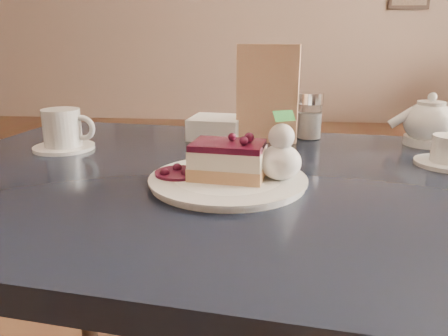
# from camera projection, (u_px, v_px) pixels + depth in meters

# --- Properties ---
(main_table) EXTENTS (1.35, 0.99, 0.78)m
(main_table) POSITION_uv_depth(u_px,v_px,m) (234.00, 216.00, 0.83)
(main_table) COLOR black
(main_table) RESTS_ON ground
(dessert_plate) EXTENTS (0.27, 0.27, 0.01)m
(dessert_plate) POSITION_uv_depth(u_px,v_px,m) (228.00, 181.00, 0.76)
(dessert_plate) COLOR white
(dessert_plate) RESTS_ON main_table
(cheesecake_slice) EXTENTS (0.14, 0.10, 0.06)m
(cheesecake_slice) POSITION_uv_depth(u_px,v_px,m) (228.00, 160.00, 0.75)
(cheesecake_slice) COLOR tan
(cheesecake_slice) RESTS_ON dessert_plate
(whipped_cream) EXTENTS (0.07, 0.07, 0.06)m
(whipped_cream) POSITION_uv_depth(u_px,v_px,m) (280.00, 162.00, 0.74)
(whipped_cream) COLOR white
(whipped_cream) RESTS_ON dessert_plate
(berry_sauce) EXTENTS (0.08, 0.08, 0.01)m
(berry_sauce) POSITION_uv_depth(u_px,v_px,m) (178.00, 173.00, 0.77)
(berry_sauce) COLOR black
(berry_sauce) RESTS_ON dessert_plate
(coffee_set) EXTENTS (0.14, 0.14, 0.09)m
(coffee_set) POSITION_uv_depth(u_px,v_px,m) (64.00, 131.00, 0.98)
(coffee_set) COLOR white
(coffee_set) RESTS_ON main_table
(tea_set) EXTENTS (0.17, 0.29, 0.11)m
(tea_set) POSITION_uv_depth(u_px,v_px,m) (432.00, 129.00, 0.99)
(tea_set) COLOR white
(tea_set) RESTS_ON main_table
(menu_card) EXTENTS (0.15, 0.05, 0.23)m
(menu_card) POSITION_uv_depth(u_px,v_px,m) (268.00, 94.00, 1.04)
(menu_card) COLOR beige
(menu_card) RESTS_ON main_table
(sugar_shaker) EXTENTS (0.06, 0.06, 0.11)m
(sugar_shaker) POSITION_uv_depth(u_px,v_px,m) (310.00, 116.00, 1.08)
(sugar_shaker) COLOR white
(sugar_shaker) RESTS_ON main_table
(napkin_stack) EXTENTS (0.14, 0.14, 0.05)m
(napkin_stack) POSITION_uv_depth(u_px,v_px,m) (216.00, 127.00, 1.10)
(napkin_stack) COLOR white
(napkin_stack) RESTS_ON main_table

